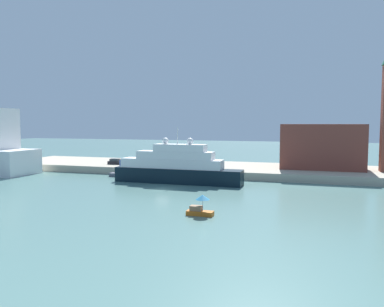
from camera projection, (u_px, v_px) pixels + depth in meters
ground at (162, 189)px, 71.44m from camera, size 400.00×400.00×0.00m
quay_dock at (202, 168)px, 97.49m from camera, size 110.00×23.06×1.75m
large_yacht at (176, 167)px, 79.04m from camera, size 27.29×4.26×11.78m
small_motorboat at (200, 206)px, 51.18m from camera, size 3.67×1.92×2.87m
work_barge at (119, 175)px, 88.71m from camera, size 4.25×1.72×0.84m
harbor_building at (322, 146)px, 90.64m from camera, size 18.77×12.71×10.57m
parked_car at (115, 162)px, 99.37m from camera, size 3.85×1.82×1.45m
person_figure at (120, 163)px, 95.28m from camera, size 0.36×0.36×1.82m
mooring_bollard at (202, 168)px, 87.31m from camera, size 0.52×0.52×0.72m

